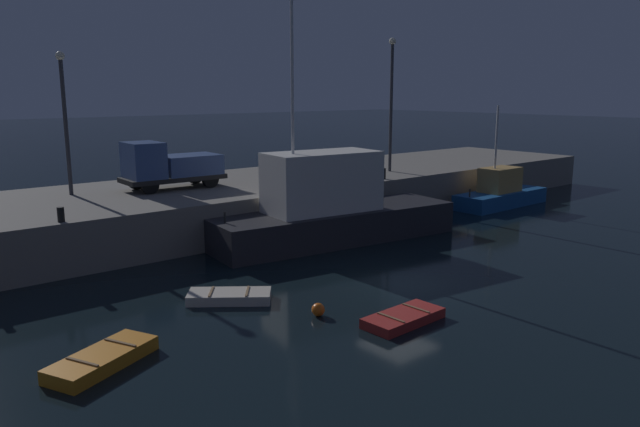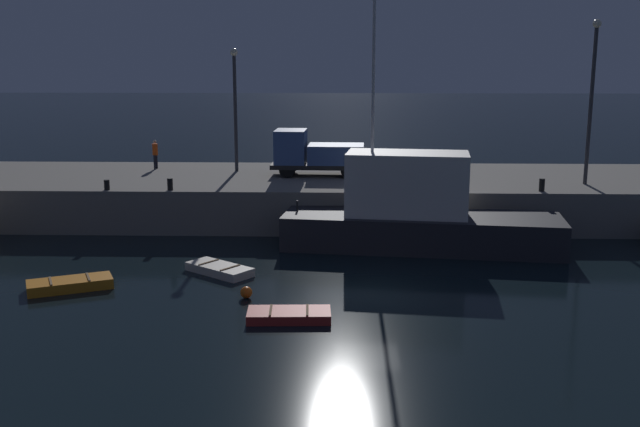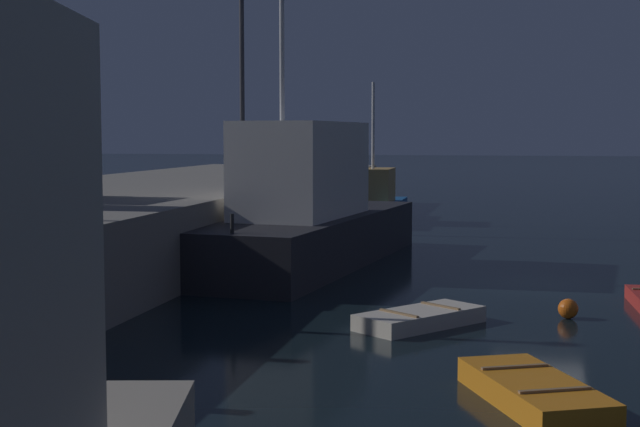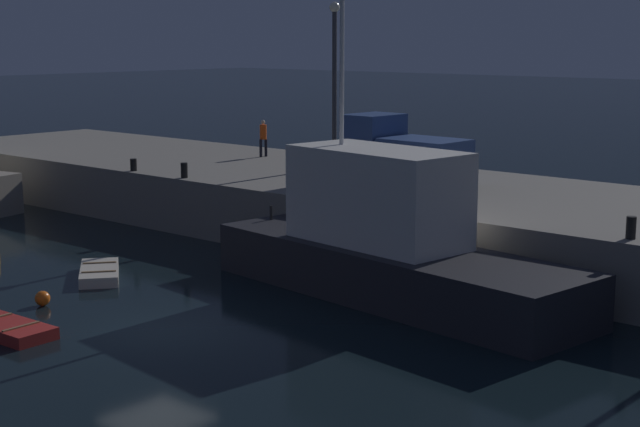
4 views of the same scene
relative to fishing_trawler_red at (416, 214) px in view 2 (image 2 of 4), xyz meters
The scene contains 14 objects.
ground_plane 7.71m from the fishing_trawler_red, 109.37° to the right, with size 320.00×320.00×0.00m, color black.
pier_quay 7.62m from the fishing_trawler_red, 109.18° to the left, with size 60.21×10.42×2.26m.
fishing_trawler_red is the anchor object (origin of this frame).
rowboat_white_mid 15.60m from the fishing_trawler_red, 154.20° to the right, with size 3.38×2.45×0.44m.
dinghy_red_small 9.75m from the fishing_trawler_red, 152.45° to the right, with size 3.08×2.76×0.39m.
rowboat_blue_far 11.28m from the fishing_trawler_red, 118.08° to the right, with size 2.90×1.37×0.37m.
mooring_buoy_near 10.46m from the fishing_trawler_red, 132.62° to the right, with size 0.45×0.45×0.45m, color orange.
lamp_post_west 13.96m from the fishing_trawler_red, 137.46° to the left, with size 0.44×0.44×7.04m.
lamp_post_east 11.92m from the fishing_trawler_red, 27.75° to the left, with size 0.44×0.44×8.42m.
utility_truck 9.09m from the fishing_trawler_red, 124.23° to the left, with size 5.41×2.42×2.57m.
dockworker 17.53m from the fishing_trawler_red, 146.87° to the left, with size 0.34×0.46×1.73m.
bollard_west 12.38m from the fishing_trawler_red, 168.70° to the left, with size 0.28×0.28×0.61m, color black.
bollard_central 7.09m from the fishing_trawler_red, 22.42° to the left, with size 0.28×0.28×0.64m, color black.
bollard_east 15.52m from the fishing_trawler_red, behind, with size 0.28×0.28×0.51m, color black.
Camera 2 is at (-1.00, -26.46, 8.79)m, focal length 41.10 mm.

